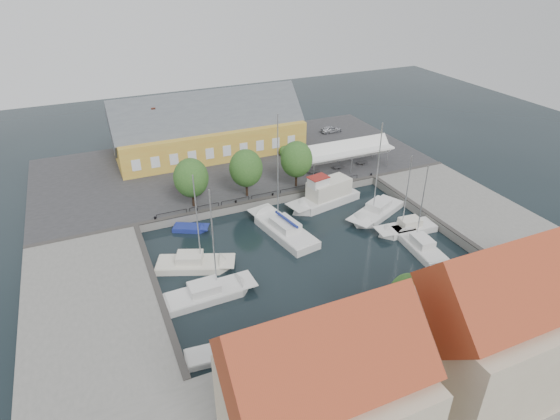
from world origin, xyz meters
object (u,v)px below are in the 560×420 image
object	(u,v)px
east_boat_b	(407,230)
launch_nw	(190,229)
west_boat_c	(209,295)
trawler	(326,197)
east_boat_a	(376,213)
tent_canopy	(346,151)
car_red	(190,184)
west_boat_b	(194,265)
launch_sw	(217,355)
car_silver	(331,129)
center_sailboat	(283,230)
warehouse	(205,132)
east_boat_c	(419,247)

from	to	relation	value
east_boat_b	launch_nw	xyz separation A→B (m)	(-22.99, 10.56, -0.17)
west_boat_c	east_boat_b	bearing A→B (deg)	4.75
trawler	east_boat_a	distance (m)	6.75
tent_canopy	car_red	bearing A→B (deg)	174.07
east_boat_a	west_boat_b	xyz separation A→B (m)	(-23.57, -1.67, -0.00)
east_boat_b	launch_sw	xyz separation A→B (m)	(-25.88, -9.45, -0.17)
car_red	east_boat_a	distance (m)	24.43
west_boat_b	car_silver	bearing A→B (deg)	41.08
car_red	center_sailboat	distance (m)	15.51
car_red	west_boat_c	size ratio (longest dim) A/B	0.39
warehouse	east_boat_c	world-z (taller)	warehouse
car_red	east_boat_b	xyz separation A→B (m)	(20.75, -19.02, -1.50)
center_sailboat	east_boat_a	bearing A→B (deg)	-3.12
tent_canopy	west_boat_b	size ratio (longest dim) A/B	1.26
east_boat_b	west_boat_b	bearing A→B (deg)	172.69
east_boat_a	west_boat_c	size ratio (longest dim) A/B	1.07
launch_nw	center_sailboat	bearing A→B (deg)	-27.65
east_boat_b	west_boat_b	distance (m)	24.71
car_red	west_boat_c	distance (m)	21.42
car_silver	car_red	distance (m)	30.20
east_boat_b	center_sailboat	bearing A→B (deg)	157.59
warehouse	west_boat_b	bearing A→B (deg)	-108.91
tent_canopy	car_red	xyz separation A→B (m)	(-22.23, 2.31, -1.92)
tent_canopy	trawler	size ratio (longest dim) A/B	1.34
west_boat_b	warehouse	bearing A→B (deg)	71.09
warehouse	east_boat_b	distance (m)	34.36
trawler	launch_sw	distance (m)	28.14
center_sailboat	west_boat_b	xyz separation A→B (m)	(-11.20, -2.35, -0.10)
tent_canopy	car_silver	xyz separation A→B (m)	(5.62, 13.99, -2.07)
warehouse	tent_canopy	xyz separation A→B (m)	(16.60, -13.86, -0.74)
center_sailboat	trawler	xyz separation A→B (m)	(7.91, 4.33, 0.65)
tent_canopy	trawler	bearing A→B (deg)	-134.94
warehouse	east_boat_b	bearing A→B (deg)	-63.70
launch_nw	west_boat_b	bearing A→B (deg)	-101.61
east_boat_c	launch_nw	bearing A→B (deg)	147.37
car_red	west_boat_b	size ratio (longest dim) A/B	0.42
west_boat_c	launch_nw	bearing A→B (deg)	83.45
warehouse	west_boat_c	size ratio (longest dim) A/B	2.43
car_red	east_boat_b	bearing A→B (deg)	-48.33
tent_canopy	launch_sw	distance (m)	38.03
warehouse	car_silver	world-z (taller)	warehouse
car_red	trawler	size ratio (longest dim) A/B	0.44
west_boat_b	east_boat_b	bearing A→B (deg)	-7.31
east_boat_b	west_boat_c	size ratio (longest dim) A/B	0.87
car_silver	car_red	bearing A→B (deg)	113.52
warehouse	east_boat_b	size ratio (longest dim) A/B	2.80
trawler	launch_nw	xyz separation A→B (m)	(-17.59, 0.74, -0.93)
car_silver	west_boat_b	xyz separation A→B (m)	(-31.62, -27.56, -1.35)
east_boat_b	launch_nw	size ratio (longest dim) A/B	2.33
warehouse	tent_canopy	world-z (taller)	warehouse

